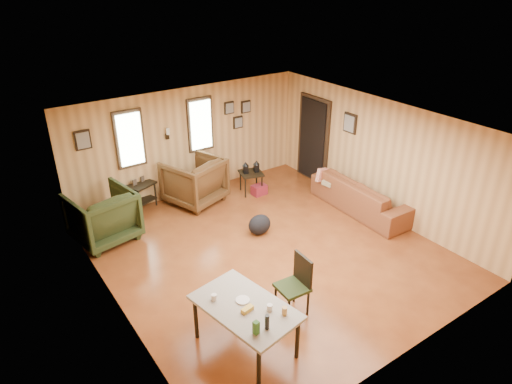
% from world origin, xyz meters
% --- Properties ---
extents(room, '(5.54, 6.04, 2.44)m').
position_xyz_m(room, '(0.17, 0.27, 1.21)').
color(room, brown).
rests_on(room, ground).
extents(sofa, '(0.78, 2.38, 0.92)m').
position_xyz_m(sofa, '(2.58, 0.15, 0.46)').
color(sofa, brown).
rests_on(sofa, ground).
extents(recliner_brown, '(1.35, 1.31, 1.11)m').
position_xyz_m(recliner_brown, '(-0.17, 2.49, 0.56)').
color(recliner_brown, '#4F3217').
rests_on(recliner_brown, ground).
extents(recliner_green, '(1.23, 1.17, 1.10)m').
position_xyz_m(recliner_green, '(-2.29, 2.11, 0.55)').
color(recliner_green, '#273216').
rests_on(recliner_green, ground).
extents(end_table, '(0.69, 0.67, 0.70)m').
position_xyz_m(end_table, '(-1.23, 2.92, 0.39)').
color(end_table, black).
rests_on(end_table, ground).
extents(side_table, '(0.60, 0.60, 0.78)m').
position_xyz_m(side_table, '(1.09, 2.16, 0.53)').
color(side_table, black).
rests_on(side_table, ground).
extents(cooler, '(0.33, 0.24, 0.23)m').
position_xyz_m(cooler, '(1.18, 1.97, 0.12)').
color(cooler, maroon).
rests_on(cooler, ground).
extents(backpack, '(0.54, 0.46, 0.40)m').
position_xyz_m(backpack, '(0.22, 0.60, 0.20)').
color(backpack, black).
rests_on(backpack, ground).
extents(sofa_pillows, '(0.58, 1.67, 0.34)m').
position_xyz_m(sofa_pillows, '(2.32, 0.28, 0.50)').
color(sofa_pillows, '#47502C').
rests_on(sofa_pillows, sofa).
extents(dining_table, '(1.08, 1.53, 0.93)m').
position_xyz_m(dining_table, '(-1.62, -1.70, 0.66)').
color(dining_table, gray).
rests_on(dining_table, ground).
extents(dining_chair, '(0.45, 0.45, 0.94)m').
position_xyz_m(dining_chair, '(-0.60, -1.50, 0.53)').
color(dining_chair, '#273216').
rests_on(dining_chair, ground).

